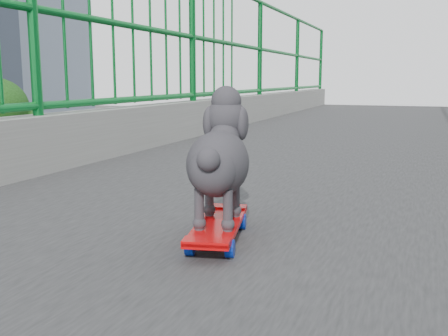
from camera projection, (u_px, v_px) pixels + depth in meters
skateboard at (218, 227)px, 1.60m from camera, size 0.22×0.46×0.06m
poodle at (219, 157)px, 1.59m from camera, size 0.24×0.44×0.37m
car_1 at (131, 267)px, 19.20m from camera, size 1.42×4.07×1.34m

